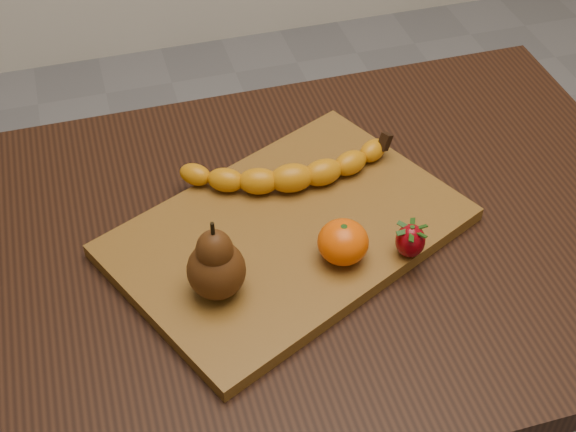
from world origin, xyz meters
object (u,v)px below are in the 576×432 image
object	(u,v)px
table	(315,281)
pear	(215,258)
mandarin	(343,242)
cutting_board	(288,232)

from	to	relation	value
table	pear	size ratio (longest dim) A/B	8.87
table	mandarin	size ratio (longest dim) A/B	15.26
table	cutting_board	xyz separation A→B (m)	(-0.04, 0.00, 0.11)
cutting_board	pear	distance (m)	0.16
cutting_board	pear	size ratio (longest dim) A/B	3.99
table	cutting_board	bearing A→B (deg)	175.50
table	pear	world-z (taller)	pear
cutting_board	mandarin	size ratio (longest dim) A/B	6.87
cutting_board	mandarin	world-z (taller)	mandarin
pear	mandarin	xyz separation A→B (m)	(0.17, 0.01, -0.03)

